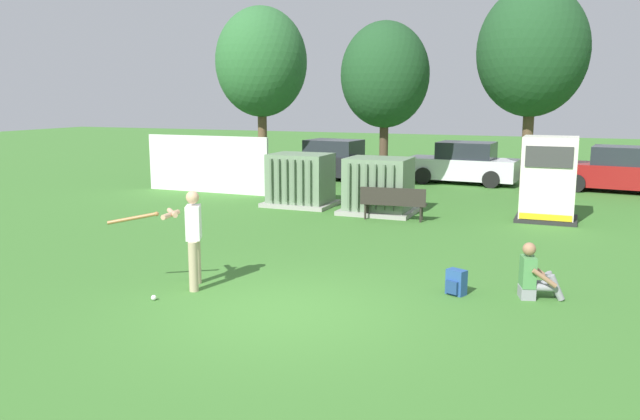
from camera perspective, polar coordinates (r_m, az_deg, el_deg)
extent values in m
plane|color=#3D752D|center=(10.18, -3.22, -9.11)|extent=(96.00, 96.00, 0.00)
cube|color=white|center=(22.80, -10.13, 4.08)|extent=(4.80, 0.12, 2.00)
cube|color=#9E9B93|center=(19.82, -1.74, 0.59)|extent=(2.10, 1.70, 0.12)
cube|color=slate|center=(19.70, -1.76, 2.91)|extent=(1.80, 1.40, 1.50)
cube|color=#5B7056|center=(19.29, -4.41, 2.73)|extent=(0.06, 0.12, 1.27)
cube|color=#5B7056|center=(19.17, -3.72, 2.70)|extent=(0.06, 0.12, 1.27)
cube|color=#5B7056|center=(19.07, -3.03, 2.66)|extent=(0.06, 0.12, 1.27)
cube|color=#5B7056|center=(18.96, -2.33, 2.63)|extent=(0.06, 0.12, 1.27)
cube|color=#5B7056|center=(18.86, -1.63, 2.59)|extent=(0.06, 0.12, 1.27)
cube|color=#5B7056|center=(18.76, -0.91, 2.55)|extent=(0.06, 0.12, 1.27)
cube|color=#9E9B93|center=(18.57, 5.25, -0.10)|extent=(2.10, 1.70, 0.12)
cube|color=slate|center=(18.45, 5.29, 2.38)|extent=(1.80, 1.40, 1.50)
cube|color=#5B7056|center=(17.93, 2.64, 2.19)|extent=(0.06, 0.12, 1.27)
cube|color=#5B7056|center=(17.84, 3.41, 2.14)|extent=(0.06, 0.12, 1.27)
cube|color=#5B7056|center=(17.76, 4.19, 2.10)|extent=(0.06, 0.12, 1.27)
cube|color=#5B7056|center=(17.69, 4.97, 2.05)|extent=(0.06, 0.12, 1.27)
cube|color=#5B7056|center=(17.62, 5.77, 2.00)|extent=(0.06, 0.12, 1.27)
cube|color=#5B7056|center=(17.55, 6.57, 1.96)|extent=(0.06, 0.12, 1.27)
cube|color=#262626|center=(18.48, 19.67, -0.74)|extent=(1.60, 1.40, 0.10)
cube|color=silver|center=(18.31, 19.89, 2.80)|extent=(1.40, 1.20, 2.20)
cube|color=#383838|center=(17.63, 19.92, 4.52)|extent=(1.19, 0.04, 0.55)
cube|color=yellow|center=(17.85, 19.61, -0.61)|extent=(1.33, 0.04, 0.16)
cube|color=#2D2823|center=(17.53, 6.64, 0.56)|extent=(1.83, 0.57, 0.05)
cube|color=#2D2823|center=(17.32, 6.55, 1.26)|extent=(1.80, 0.21, 0.44)
cylinder|color=#2D2823|center=(17.86, 4.29, 0.00)|extent=(0.06, 0.06, 0.42)
cylinder|color=#2D2823|center=(17.60, 9.16, -0.25)|extent=(0.06, 0.06, 0.42)
cylinder|color=#2D2823|center=(17.59, 4.09, -0.15)|extent=(0.06, 0.06, 0.42)
cylinder|color=#2D2823|center=(17.32, 9.04, -0.41)|extent=(0.06, 0.06, 0.42)
cylinder|color=tan|center=(11.28, -11.33, -5.03)|extent=(0.16, 0.16, 0.88)
cylinder|color=tan|center=(11.74, -11.06, -4.41)|extent=(0.16, 0.16, 0.88)
cube|color=white|center=(11.34, -11.32, -1.10)|extent=(0.39, 0.47, 0.60)
sphere|color=tan|center=(11.27, -11.40, 1.12)|extent=(0.23, 0.23, 0.23)
cylinder|color=tan|center=(11.28, -13.29, -0.41)|extent=(0.16, 0.55, 0.09)
cylinder|color=tan|center=(11.45, -13.16, -0.25)|extent=(0.45, 0.44, 0.09)
cylinder|color=#A5723F|center=(11.50, -16.56, -0.73)|extent=(0.79, 0.44, 0.21)
sphere|color=#A5723F|center=(11.41, -14.49, -0.34)|extent=(0.08, 0.08, 0.08)
sphere|color=white|center=(11.04, -14.73, -7.64)|extent=(0.09, 0.09, 0.09)
cube|color=gray|center=(11.34, 18.10, -7.04)|extent=(0.32, 0.39, 0.20)
cube|color=#4C8C4C|center=(11.25, 18.20, -5.28)|extent=(0.31, 0.41, 0.52)
sphere|color=#9E7051|center=(11.15, 18.31, -3.35)|extent=(0.22, 0.22, 0.22)
cylinder|color=gray|center=(11.45, 19.14, -6.31)|extent=(0.47, 0.25, 0.13)
cylinder|color=gray|center=(11.51, 20.24, -6.27)|extent=(0.32, 0.19, 0.46)
cylinder|color=gray|center=(11.27, 19.36, -6.59)|extent=(0.47, 0.25, 0.13)
cylinder|color=gray|center=(11.32, 20.48, -6.56)|extent=(0.32, 0.19, 0.46)
cylinder|color=#9E7051|center=(11.52, 19.03, -5.19)|extent=(0.42, 0.19, 0.32)
cylinder|color=#9E7051|center=(11.09, 19.55, -5.81)|extent=(0.42, 0.19, 0.32)
cube|color=#264C8C|center=(11.18, 12.17, -6.36)|extent=(0.37, 0.31, 0.44)
cube|color=navy|center=(11.10, 11.78, -6.83)|extent=(0.23, 0.15, 0.22)
cylinder|color=brown|center=(25.35, -5.18, 5.80)|extent=(0.36, 0.36, 2.89)
ellipsoid|color=#2D6633|center=(25.31, -5.30, 13.12)|extent=(3.55, 3.55, 4.22)
cylinder|color=#4C3828|center=(22.99, 5.74, 4.91)|extent=(0.31, 0.31, 2.54)
ellipsoid|color=#1E4723|center=(22.91, 5.87, 12.02)|extent=(3.12, 3.12, 3.71)
cylinder|color=brown|center=(23.12, 18.10, 5.06)|extent=(0.37, 0.37, 3.00)
ellipsoid|color=#1E4723|center=(23.09, 18.57, 13.39)|extent=(3.69, 3.69, 4.38)
cube|color=black|center=(26.15, 0.95, 4.08)|extent=(4.35, 2.12, 0.80)
cube|color=#262B33|center=(26.01, 1.25, 5.64)|extent=(2.25, 1.77, 0.64)
cylinder|color=black|center=(26.06, -2.46, 3.47)|extent=(0.66, 0.28, 0.64)
cylinder|color=black|center=(27.53, -0.66, 3.84)|extent=(0.66, 0.28, 0.64)
cylinder|color=black|center=(24.85, 2.73, 3.14)|extent=(0.66, 0.28, 0.64)
cylinder|color=black|center=(26.39, 4.32, 3.54)|extent=(0.66, 0.28, 0.64)
cube|color=silver|center=(25.47, 12.65, 3.67)|extent=(4.30, 1.97, 0.80)
cube|color=#262B33|center=(25.36, 13.04, 5.26)|extent=(2.20, 1.69, 0.64)
cylinder|color=black|center=(25.01, 9.27, 3.07)|extent=(0.65, 0.26, 0.64)
cylinder|color=black|center=(26.63, 10.32, 3.46)|extent=(0.65, 0.26, 0.64)
cylinder|color=black|center=(24.40, 15.14, 2.67)|extent=(0.65, 0.26, 0.64)
cylinder|color=black|center=(26.06, 15.85, 3.10)|extent=(0.65, 0.26, 0.64)
cube|color=maroon|center=(25.01, 25.27, 2.82)|extent=(4.36, 2.16, 0.80)
cube|color=#262B33|center=(24.93, 25.74, 4.44)|extent=(2.26, 1.79, 0.64)
cylinder|color=black|center=(24.31, 22.04, 2.25)|extent=(0.66, 0.29, 0.64)
cylinder|color=black|center=(25.98, 22.49, 2.69)|extent=(0.66, 0.29, 0.64)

